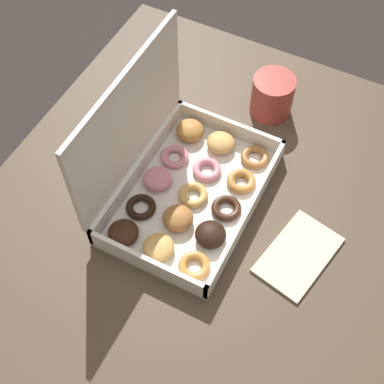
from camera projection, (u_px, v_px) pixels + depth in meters
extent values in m
plane|color=#2D2826|center=(209.00, 349.00, 1.58)|extent=(8.00, 8.00, 0.00)
cube|color=#4C3D2D|center=(220.00, 226.00, 0.96)|extent=(0.91, 0.84, 0.03)
cylinder|color=#4C3D2D|center=(159.00, 131.00, 1.56)|extent=(0.06, 0.06, 0.73)
cube|color=silver|center=(192.00, 197.00, 0.97)|extent=(0.33, 0.22, 0.01)
cube|color=white|center=(248.00, 214.00, 0.92)|extent=(0.33, 0.01, 0.04)
cube|color=white|center=(140.00, 168.00, 0.98)|extent=(0.33, 0.01, 0.04)
cube|color=white|center=(147.00, 264.00, 0.87)|extent=(0.01, 0.22, 0.04)
cube|color=white|center=(230.00, 128.00, 1.03)|extent=(0.01, 0.22, 0.04)
cube|color=white|center=(129.00, 122.00, 0.87)|extent=(0.33, 0.01, 0.21)
torus|color=#B77A38|center=(196.00, 267.00, 0.88)|extent=(0.05, 0.05, 0.01)
ellipsoid|color=black|center=(211.00, 235.00, 0.91)|extent=(0.05, 0.05, 0.03)
torus|color=#381E11|center=(229.00, 209.00, 0.94)|extent=(0.05, 0.05, 0.01)
torus|color=#B77A38|center=(243.00, 182.00, 0.97)|extent=(0.05, 0.05, 0.02)
torus|color=#9E6633|center=(257.00, 158.00, 1.01)|extent=(0.05, 0.05, 0.01)
ellipsoid|color=tan|center=(158.00, 247.00, 0.90)|extent=(0.05, 0.05, 0.02)
ellipsoid|color=#9E6633|center=(178.00, 218.00, 0.92)|extent=(0.05, 0.05, 0.03)
torus|color=tan|center=(193.00, 195.00, 0.96)|extent=(0.05, 0.05, 0.01)
torus|color=pink|center=(207.00, 170.00, 0.99)|extent=(0.05, 0.05, 0.01)
ellipsoid|color=tan|center=(221.00, 142.00, 1.02)|extent=(0.05, 0.05, 0.03)
ellipsoid|color=#381E11|center=(123.00, 233.00, 0.91)|extent=(0.05, 0.05, 0.03)
torus|color=black|center=(141.00, 207.00, 0.95)|extent=(0.05, 0.05, 0.01)
ellipsoid|color=pink|center=(158.00, 179.00, 0.97)|extent=(0.05, 0.05, 0.03)
torus|color=pink|center=(175.00, 157.00, 1.01)|extent=(0.05, 0.05, 0.01)
ellipsoid|color=#B77A38|center=(190.00, 130.00, 1.03)|extent=(0.05, 0.05, 0.03)
cylinder|color=#A3382D|center=(272.00, 96.00, 1.05)|extent=(0.08, 0.08, 0.08)
cylinder|color=black|center=(275.00, 82.00, 1.02)|extent=(0.07, 0.07, 0.01)
cube|color=beige|center=(298.00, 256.00, 0.90)|extent=(0.17, 0.12, 0.01)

